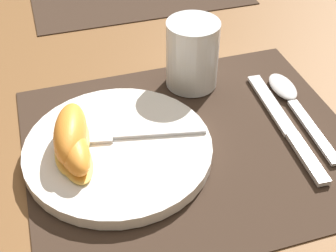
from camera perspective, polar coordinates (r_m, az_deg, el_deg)
name	(u,v)px	position (r m, az deg, el deg)	size (l,w,h in m)	color
ground_plane	(192,144)	(0.61, 2.89, -2.27)	(3.00, 3.00, 0.00)	brown
placemat	(192,143)	(0.60, 2.90, -2.13)	(0.42, 0.35, 0.00)	#38281E
plate	(118,149)	(0.58, -6.08, -2.86)	(0.23, 0.23, 0.02)	white
juice_glass	(192,58)	(0.68, 2.96, 8.32)	(0.08, 0.08, 0.10)	silver
knife	(286,126)	(0.64, 14.22, -0.05)	(0.03, 0.22, 0.01)	silver
spoon	(290,97)	(0.69, 14.68, 3.39)	(0.04, 0.19, 0.01)	silver
fork	(119,134)	(0.59, -6.00, -1.03)	(0.19, 0.06, 0.00)	silver
citrus_wedge_0	(71,135)	(0.57, -11.77, -1.09)	(0.06, 0.11, 0.05)	#F7C656
citrus_wedge_1	(72,146)	(0.56, -11.66, -2.45)	(0.05, 0.10, 0.04)	#F7C656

